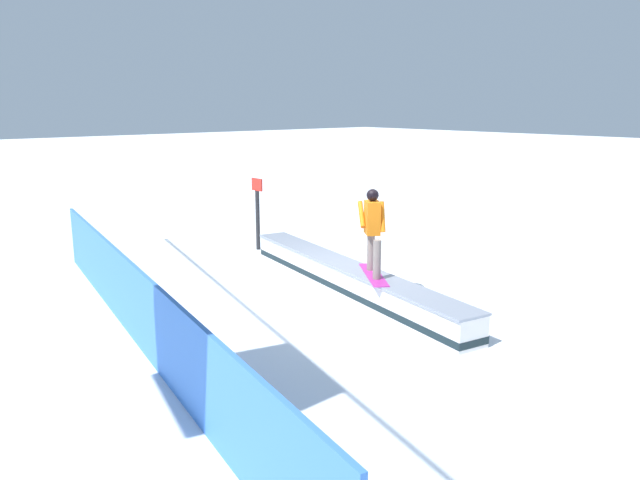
# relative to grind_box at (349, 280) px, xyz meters

# --- Properties ---
(ground_plane) EXTENTS (120.00, 120.00, 0.00)m
(ground_plane) POSITION_rel_grind_box_xyz_m (0.00, 0.00, -0.24)
(ground_plane) COLOR white
(grind_box) EXTENTS (6.75, 1.86, 0.54)m
(grind_box) POSITION_rel_grind_box_xyz_m (0.00, 0.00, 0.00)
(grind_box) COLOR white
(grind_box) RESTS_ON ground_plane
(snowboarder) EXTENTS (1.42, 1.11, 1.52)m
(snowboarder) POSITION_rel_grind_box_xyz_m (-0.66, 0.05, 1.12)
(snowboarder) COLOR #B62B92
(snowboarder) RESTS_ON grind_box
(safety_fence) EXTENTS (11.51, 2.20, 1.24)m
(safety_fence) POSITION_rel_grind_box_xyz_m (0.00, 4.24, 0.38)
(safety_fence) COLOR #3D79DD
(safety_fence) RESTS_ON ground_plane
(trail_marker) EXTENTS (0.40, 0.10, 1.77)m
(trail_marker) POSITION_rel_grind_box_xyz_m (4.04, -0.72, 0.71)
(trail_marker) COLOR #262628
(trail_marker) RESTS_ON ground_plane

